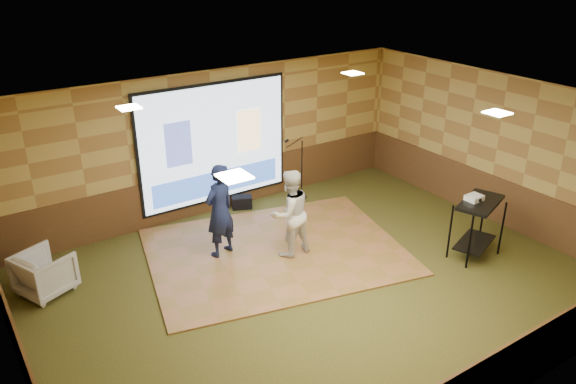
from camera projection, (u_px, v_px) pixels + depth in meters
ground at (313, 283)px, 9.46m from camera, size 9.00×9.00×0.00m
room_shell at (315, 168)px, 8.61m from camera, size 9.04×7.04×3.02m
wainscot_back at (216, 189)px, 11.91m from camera, size 9.00×0.04×0.95m
wainscot_left at (23, 362)px, 6.99m from camera, size 0.04×7.00×0.95m
wainscot_right at (489, 196)px, 11.55m from camera, size 0.04×7.00×0.95m
projector_screen at (215, 145)px, 11.47m from camera, size 3.32×0.06×2.52m
downlight_nw at (129, 108)px, 8.50m from camera, size 0.32×0.32×0.02m
downlight_ne at (353, 73)px, 10.74m from camera, size 0.32×0.32×0.02m
downlight_sw at (234, 176)px, 6.00m from camera, size 0.32×0.32×0.02m
downlight_se at (497, 113)px, 8.24m from camera, size 0.32×0.32×0.02m
dance_floor at (276, 251)px, 10.41m from camera, size 5.24×4.43×0.03m
player_left at (220, 210)px, 9.96m from camera, size 0.73×0.59×1.74m
player_right at (290, 213)px, 9.99m from camera, size 0.81×0.64×1.63m
av_table at (478, 217)px, 9.98m from camera, size 1.05×0.55×1.10m
projector at (474, 198)px, 9.87m from camera, size 0.29×0.24×0.10m
mic_stand at (300, 178)px, 12.42m from camera, size 0.57×0.23×1.46m
banquet_chair at (45, 273)px, 9.09m from camera, size 1.03×1.02×0.72m
duffel_bag at (242, 202)px, 12.12m from camera, size 0.50×0.43×0.26m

